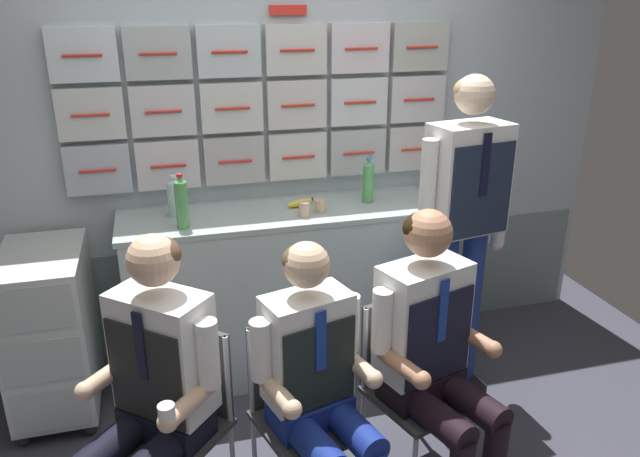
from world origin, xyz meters
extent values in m
cube|color=#ACBAC1|center=(0.00, 1.38, 1.07)|extent=(4.20, 0.06, 2.15)
cube|color=gray|center=(0.00, 1.34, 0.35)|extent=(4.12, 0.01, 0.70)
cube|color=#B0B6C2|center=(-0.95, 1.32, 1.22)|extent=(0.33, 0.06, 0.27)
cylinder|color=red|center=(-0.95, 1.28, 1.22)|extent=(0.19, 0.01, 0.01)
cube|color=silver|center=(-0.58, 1.32, 1.22)|extent=(0.33, 0.06, 0.27)
cylinder|color=red|center=(-0.58, 1.28, 1.22)|extent=(0.19, 0.01, 0.01)
cube|color=#B1AFAF|center=(-0.22, 1.32, 1.22)|extent=(0.33, 0.06, 0.27)
cylinder|color=red|center=(-0.22, 1.28, 1.22)|extent=(0.19, 0.01, 0.01)
cube|color=silver|center=(0.14, 1.32, 1.22)|extent=(0.33, 0.06, 0.27)
cylinder|color=red|center=(0.14, 1.28, 1.22)|extent=(0.19, 0.01, 0.01)
cube|color=#AAB0B0|center=(0.50, 1.32, 1.22)|extent=(0.33, 0.06, 0.27)
cylinder|color=red|center=(0.50, 1.28, 1.22)|extent=(0.19, 0.01, 0.01)
cube|color=#BCBAB7|center=(0.87, 1.32, 1.22)|extent=(0.33, 0.06, 0.27)
cylinder|color=red|center=(0.87, 1.28, 1.22)|extent=(0.19, 0.01, 0.01)
cube|color=silver|center=(-0.95, 1.32, 1.51)|extent=(0.33, 0.06, 0.27)
cylinder|color=red|center=(-0.95, 1.28, 1.51)|extent=(0.19, 0.01, 0.01)
cube|color=silver|center=(-0.58, 1.32, 1.51)|extent=(0.33, 0.06, 0.27)
cylinder|color=red|center=(-0.58, 1.28, 1.51)|extent=(0.19, 0.01, 0.01)
cube|color=silver|center=(-0.22, 1.32, 1.51)|extent=(0.33, 0.06, 0.27)
cylinder|color=red|center=(-0.22, 1.28, 1.51)|extent=(0.19, 0.01, 0.01)
cube|color=silver|center=(0.14, 1.32, 1.51)|extent=(0.33, 0.06, 0.27)
cylinder|color=red|center=(0.14, 1.28, 1.51)|extent=(0.19, 0.01, 0.01)
cube|color=silver|center=(0.50, 1.32, 1.51)|extent=(0.33, 0.06, 0.27)
cylinder|color=red|center=(0.50, 1.28, 1.51)|extent=(0.19, 0.01, 0.01)
cube|color=silver|center=(0.87, 1.32, 1.51)|extent=(0.33, 0.06, 0.27)
cylinder|color=red|center=(0.87, 1.28, 1.51)|extent=(0.19, 0.01, 0.01)
cube|color=silver|center=(-0.95, 1.32, 1.80)|extent=(0.33, 0.06, 0.27)
cylinder|color=red|center=(-0.95, 1.28, 1.80)|extent=(0.19, 0.01, 0.01)
cube|color=#ACB5B3|center=(-0.58, 1.32, 1.80)|extent=(0.33, 0.06, 0.27)
cylinder|color=red|center=(-0.58, 1.28, 1.80)|extent=(0.19, 0.01, 0.01)
cube|color=silver|center=(-0.22, 1.32, 1.80)|extent=(0.33, 0.06, 0.27)
cylinder|color=red|center=(-0.22, 1.28, 1.80)|extent=(0.19, 0.01, 0.01)
cube|color=silver|center=(0.14, 1.32, 1.80)|extent=(0.33, 0.06, 0.27)
cylinder|color=red|center=(0.14, 1.28, 1.80)|extent=(0.19, 0.01, 0.01)
cube|color=silver|center=(0.50, 1.32, 1.80)|extent=(0.33, 0.06, 0.27)
cylinder|color=red|center=(0.50, 1.28, 1.80)|extent=(0.19, 0.01, 0.01)
cube|color=#B0B4AE|center=(0.87, 1.32, 1.80)|extent=(0.33, 0.06, 0.27)
cylinder|color=red|center=(0.87, 1.28, 1.80)|extent=(0.19, 0.01, 0.01)
cube|color=red|center=(0.10, 1.33, 2.01)|extent=(0.20, 0.02, 0.05)
cube|color=#B1C1BF|center=(0.00, 1.09, 0.47)|extent=(1.74, 0.52, 0.95)
cube|color=#A1B2B0|center=(0.00, 1.09, 0.96)|extent=(1.77, 0.53, 0.03)
sphere|color=black|center=(-1.40, 0.72, 0.04)|extent=(0.07, 0.07, 0.07)
sphere|color=black|center=(-1.09, 0.72, 0.04)|extent=(0.07, 0.07, 0.07)
sphere|color=black|center=(-1.40, 1.27, 0.04)|extent=(0.07, 0.07, 0.07)
sphere|color=black|center=(-1.09, 1.27, 0.04)|extent=(0.07, 0.07, 0.07)
cube|color=silver|center=(-1.25, 0.99, 0.48)|extent=(0.40, 0.64, 0.83)
cube|color=#A7B0AA|center=(-1.25, 0.67, 0.21)|extent=(0.35, 0.01, 0.22)
cube|color=#A7B0AA|center=(-1.25, 0.67, 0.48)|extent=(0.35, 0.01, 0.22)
cube|color=#A7B0AA|center=(-1.25, 0.67, 0.76)|extent=(0.35, 0.01, 0.22)
cylinder|color=#28282D|center=(-1.25, 0.69, 0.88)|extent=(0.32, 0.02, 0.02)
cylinder|color=#A8AAAF|center=(-0.72, 0.33, 0.20)|extent=(0.02, 0.02, 0.40)
cube|color=#343334|center=(-0.70, 0.08, 0.41)|extent=(0.56, 0.56, 0.02)
cube|color=#343334|center=(-0.58, 0.22, 0.62)|extent=(0.29, 0.27, 0.40)
cylinder|color=#A8AAAF|center=(-0.72, 0.33, 0.62)|extent=(0.02, 0.02, 0.40)
cylinder|color=#A8AAAF|center=(-0.45, 0.09, 0.62)|extent=(0.02, 0.02, 0.40)
cylinder|color=black|center=(-0.90, 0.01, 0.47)|extent=(0.36, 0.38, 0.13)
cube|color=black|center=(-0.70, 0.08, 0.48)|extent=(0.40, 0.39, 0.12)
cube|color=white|center=(-0.69, 0.09, 0.79)|extent=(0.42, 0.41, 0.50)
cube|color=black|center=(-0.76, 0.01, 0.75)|extent=(0.26, 0.24, 0.40)
cube|color=black|center=(-0.77, 0.01, 0.88)|extent=(0.04, 0.04, 0.28)
cylinder|color=white|center=(-0.85, 0.24, 0.85)|extent=(0.08, 0.08, 0.27)
cylinder|color=#D8AE8C|center=(-0.91, 0.14, 0.69)|extent=(0.22, 0.23, 0.07)
sphere|color=#D8AE8C|center=(-0.99, 0.06, 0.69)|extent=(0.08, 0.08, 0.08)
cylinder|color=white|center=(-0.53, -0.05, 0.85)|extent=(0.08, 0.08, 0.27)
cylinder|color=#D8AE8C|center=(-0.62, -0.12, 0.69)|extent=(0.22, 0.23, 0.07)
sphere|color=#D8AE8C|center=(-0.70, -0.21, 0.69)|extent=(0.08, 0.08, 0.08)
cylinder|color=white|center=(-0.70, -0.21, 0.73)|extent=(0.06, 0.06, 0.06)
sphere|color=#D8AE8C|center=(-0.69, 0.09, 1.18)|extent=(0.20, 0.20, 0.20)
ellipsoid|color=brown|center=(-0.68, 0.10, 1.20)|extent=(0.26, 0.26, 0.14)
cylinder|color=#A8AAAF|center=(-0.35, 0.12, 0.20)|extent=(0.02, 0.02, 0.40)
cylinder|color=#A8AAAF|center=(-0.01, 0.21, 0.20)|extent=(0.02, 0.02, 0.40)
cube|color=#343334|center=(-0.13, -0.01, 0.41)|extent=(0.49, 0.49, 0.02)
cube|color=#343334|center=(-0.18, 0.18, 0.62)|extent=(0.36, 0.12, 0.40)
cylinder|color=#A8AAAF|center=(-0.35, 0.12, 0.62)|extent=(0.02, 0.02, 0.40)
cylinder|color=#A8AAAF|center=(-0.01, 0.21, 0.62)|extent=(0.02, 0.02, 0.40)
cylinder|color=navy|center=(-0.17, -0.19, 0.47)|extent=(0.22, 0.38, 0.13)
cylinder|color=navy|center=(0.00, -0.14, 0.47)|extent=(0.22, 0.38, 0.13)
cube|color=navy|center=(-0.13, -0.01, 0.48)|extent=(0.37, 0.28, 0.12)
cube|color=white|center=(-0.14, 0.01, 0.77)|extent=(0.38, 0.28, 0.46)
cube|color=black|center=(-0.11, -0.08, 0.74)|extent=(0.31, 0.10, 0.37)
cube|color=navy|center=(-0.11, -0.09, 0.86)|extent=(0.04, 0.02, 0.26)
cylinder|color=white|center=(-0.33, -0.04, 0.82)|extent=(0.08, 0.08, 0.25)
cylinder|color=#D7B38F|center=(-0.28, -0.14, 0.68)|extent=(0.13, 0.24, 0.07)
sphere|color=#D7B38F|center=(-0.26, -0.24, 0.68)|extent=(0.08, 0.08, 0.08)
cylinder|color=white|center=(0.06, 0.07, 0.82)|extent=(0.08, 0.08, 0.25)
cylinder|color=#D7B38F|center=(0.07, -0.04, 0.68)|extent=(0.13, 0.24, 0.07)
sphere|color=#D7B38F|center=(0.09, -0.14, 0.68)|extent=(0.08, 0.08, 0.08)
sphere|color=#D7B38F|center=(-0.14, 0.01, 1.13)|extent=(0.18, 0.18, 0.18)
ellipsoid|color=brown|center=(-0.14, 0.02, 1.15)|extent=(0.21, 0.20, 0.13)
cylinder|color=#A8AAAF|center=(0.62, -0.07, 0.20)|extent=(0.02, 0.02, 0.40)
cylinder|color=#A8AAAF|center=(0.16, 0.16, 0.20)|extent=(0.02, 0.02, 0.40)
cylinder|color=#A8AAAF|center=(0.51, 0.27, 0.20)|extent=(0.02, 0.02, 0.40)
cube|color=#343334|center=(0.39, 0.04, 0.41)|extent=(0.50, 0.50, 0.02)
cube|color=#343334|center=(0.33, 0.22, 0.62)|extent=(0.36, 0.14, 0.40)
cylinder|color=#A8AAAF|center=(0.16, 0.16, 0.62)|extent=(0.02, 0.02, 0.40)
cylinder|color=#A8AAAF|center=(0.51, 0.27, 0.62)|extent=(0.02, 0.02, 0.40)
cylinder|color=black|center=(0.35, -0.16, 0.47)|extent=(0.24, 0.42, 0.13)
cylinder|color=black|center=(0.54, -0.10, 0.47)|extent=(0.24, 0.42, 0.13)
cube|color=black|center=(0.39, 0.04, 0.48)|extent=(0.40, 0.30, 0.12)
cube|color=white|center=(0.38, 0.06, 0.80)|extent=(0.42, 0.31, 0.50)
cube|color=black|center=(0.42, -0.04, 0.76)|extent=(0.33, 0.12, 0.40)
cube|color=navy|center=(0.42, -0.05, 0.89)|extent=(0.04, 0.02, 0.28)
cylinder|color=white|center=(0.17, 0.00, 0.85)|extent=(0.08, 0.08, 0.27)
cylinder|color=#A87657|center=(0.23, -0.11, 0.70)|extent=(0.14, 0.26, 0.07)
sphere|color=#A87657|center=(0.26, -0.21, 0.70)|extent=(0.08, 0.08, 0.08)
cylinder|color=white|center=(0.59, 0.13, 0.85)|extent=(0.08, 0.08, 0.27)
cylinder|color=#A87657|center=(0.61, 0.01, 0.70)|extent=(0.14, 0.26, 0.07)
sphere|color=#A87657|center=(0.64, -0.09, 0.70)|extent=(0.08, 0.08, 0.08)
sphere|color=#A87657|center=(0.38, 0.06, 1.19)|extent=(0.20, 0.20, 0.20)
ellipsoid|color=black|center=(0.38, 0.08, 1.21)|extent=(0.24, 0.23, 0.14)
cube|color=black|center=(0.74, 0.55, 0.03)|extent=(0.13, 0.25, 0.06)
cube|color=black|center=(0.94, 0.58, 0.03)|extent=(0.13, 0.25, 0.06)
cylinder|color=navy|center=(0.75, 0.58, 0.51)|extent=(0.12, 0.12, 0.90)
cylinder|color=navy|center=(0.93, 0.61, 0.51)|extent=(0.12, 0.12, 0.90)
cube|color=white|center=(0.84, 0.60, 1.23)|extent=(0.42, 0.29, 0.55)
cube|color=#1C2638|center=(0.86, 0.48, 1.20)|extent=(0.35, 0.07, 0.46)
cube|color=black|center=(0.86, 0.47, 1.33)|extent=(0.04, 0.02, 0.31)
cylinder|color=white|center=(0.61, 0.56, 1.15)|extent=(0.08, 0.08, 0.61)
sphere|color=beige|center=(0.61, 0.56, 0.84)|extent=(0.08, 0.08, 0.08)
cylinder|color=white|center=(1.07, 0.64, 1.15)|extent=(0.08, 0.08, 0.61)
sphere|color=beige|center=(1.07, 0.64, 0.84)|extent=(0.08, 0.08, 0.08)
sphere|color=beige|center=(0.84, 0.60, 1.64)|extent=(0.19, 0.19, 0.19)
ellipsoid|color=tan|center=(0.83, 0.61, 1.66)|extent=(0.22, 0.20, 0.14)
cylinder|color=#4C9B55|center=(0.50, 1.09, 1.09)|extent=(0.06, 0.06, 0.22)
cone|color=#4C9B55|center=(0.50, 1.09, 1.21)|extent=(0.06, 0.06, 0.02)
cylinder|color=blue|center=(0.50, 1.09, 1.23)|extent=(0.03, 0.03, 0.02)
cylinder|color=#509A53|center=(-0.54, 0.95, 1.10)|extent=(0.06, 0.06, 0.24)
cone|color=#509A53|center=(-0.54, 0.95, 1.23)|extent=(0.06, 0.06, 0.02)
cylinder|color=red|center=(-0.54, 0.95, 1.25)|extent=(0.03, 0.03, 0.02)
cylinder|color=silver|center=(-0.57, 1.14, 1.07)|extent=(0.07, 0.07, 0.18)
cone|color=silver|center=(-0.57, 1.14, 1.17)|extent=(0.07, 0.07, 0.02)
cylinder|color=silver|center=(-0.57, 1.14, 1.20)|extent=(0.03, 0.03, 0.02)
cylinder|color=tan|center=(0.19, 1.00, 1.01)|extent=(0.06, 0.06, 0.07)
cylinder|color=#382114|center=(0.19, 1.00, 1.04)|extent=(0.05, 0.05, 0.01)
cylinder|color=tan|center=(0.09, 0.96, 1.02)|extent=(0.06, 0.06, 0.08)
cylinder|color=#382114|center=(0.09, 0.96, 1.05)|extent=(0.05, 0.05, 0.01)
ellipsoid|color=yellow|center=(0.11, 1.12, 1.00)|extent=(0.17, 0.10, 0.04)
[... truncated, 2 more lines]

